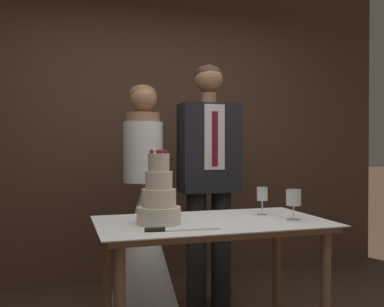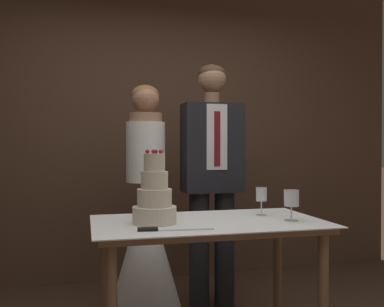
{
  "view_description": "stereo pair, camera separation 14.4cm",
  "coord_description": "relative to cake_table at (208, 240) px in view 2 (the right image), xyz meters",
  "views": [
    {
      "loc": [
        -0.73,
        -1.93,
        1.21
      ],
      "look_at": [
        0.08,
        0.71,
        1.17
      ],
      "focal_mm": 40.0,
      "sensor_mm": 36.0,
      "label": 1
    },
    {
      "loc": [
        -0.59,
        -1.96,
        1.21
      ],
      "look_at": [
        0.08,
        0.71,
        1.17
      ],
      "focal_mm": 40.0,
      "sensor_mm": 36.0,
      "label": 2
    }
  ],
  "objects": [
    {
      "name": "wall_back",
      "position": [
        -0.08,
        1.67,
        0.75
      ],
      "size": [
        4.92,
        0.12,
        2.89
      ],
      "primitive_type": "cube",
      "color": "#513828",
      "rests_on": "ground_plane"
    },
    {
      "name": "tiered_cake",
      "position": [
        -0.31,
        -0.01,
        0.24
      ],
      "size": [
        0.24,
        0.24,
        0.4
      ],
      "color": "beige",
      "rests_on": "cake_table"
    },
    {
      "name": "groom",
      "position": [
        0.25,
        0.76,
        0.34
      ],
      "size": [
        0.44,
        0.25,
        1.82
      ],
      "color": "black",
      "rests_on": "ground_plane"
    },
    {
      "name": "cake_knife",
      "position": [
        -0.31,
        -0.22,
        0.11
      ],
      "size": [
        0.38,
        0.06,
        0.02
      ],
      "rotation": [
        0.0,
        0.0,
        -0.1
      ],
      "color": "silver",
      "rests_on": "cake_table"
    },
    {
      "name": "cake_table",
      "position": [
        0.0,
        0.0,
        0.0
      ],
      "size": [
        1.28,
        0.73,
        0.8
      ],
      "color": "#8E6B4C",
      "rests_on": "ground_plane"
    },
    {
      "name": "bride",
      "position": [
        -0.25,
        0.76,
        -0.08
      ],
      "size": [
        0.54,
        0.54,
        1.66
      ],
      "color": "white",
      "rests_on": "ground_plane"
    },
    {
      "name": "wine_glass_near",
      "position": [
        0.36,
        0.1,
        0.23
      ],
      "size": [
        0.07,
        0.07,
        0.17
      ],
      "color": "silver",
      "rests_on": "cake_table"
    },
    {
      "name": "wine_glass_middle",
      "position": [
        0.45,
        -0.12,
        0.23
      ],
      "size": [
        0.08,
        0.08,
        0.17
      ],
      "color": "silver",
      "rests_on": "cake_table"
    }
  ]
}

